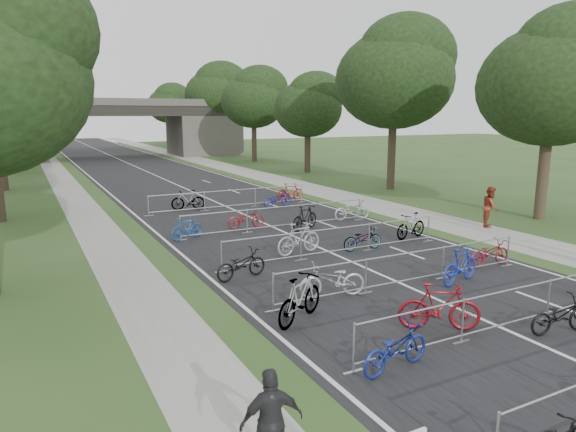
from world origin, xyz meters
name	(u,v)px	position (x,y,z in m)	size (l,w,h in m)	color
road	(141,169)	(0.00, 50.00, 0.01)	(11.00, 140.00, 0.01)	black
sidewalk_right	(218,165)	(8.00, 50.00, 0.01)	(3.00, 140.00, 0.01)	gray
sidewalk_left	(57,173)	(-7.50, 50.00, 0.01)	(2.00, 140.00, 0.01)	gray
lane_markings	(141,169)	(0.00, 50.00, 0.00)	(0.12, 140.00, 0.00)	silver
overpass_bridge	(113,128)	(0.00, 65.00, 3.53)	(31.00, 8.00, 7.05)	#4D4A45
tree_right_0	(555,80)	(13.11, 15.93, 6.92)	(7.17, 7.17, 10.93)	#33261C
tree_right_1	(397,75)	(13.11, 27.93, 7.90)	(8.18, 8.18, 12.47)	#33261C
tree_right_2	(309,106)	(13.11, 39.93, 5.95)	(6.16, 6.16, 9.39)	#33261C
tree_left_3	(1,100)	(-11.39, 51.93, 6.49)	(6.72, 6.72, 10.25)	#33261C
tree_right_3	(255,98)	(13.11, 51.93, 6.92)	(7.17, 7.17, 10.93)	#33261C
tree_left_4	(3,95)	(-11.39, 63.93, 7.30)	(7.56, 7.56, 11.53)	#33261C
tree_right_4	(217,93)	(13.11, 63.93, 7.90)	(8.18, 8.18, 12.47)	#33261C
tree_left_5	(4,91)	(-11.39, 75.93, 8.12)	(8.40, 8.40, 12.81)	#33261C
tree_right_5	(190,109)	(13.11, 75.93, 5.95)	(6.16, 6.16, 9.39)	#33261C
tree_left_6	(7,105)	(-11.39, 87.93, 6.49)	(6.72, 6.72, 10.25)	#33261C
tree_right_6	(169,104)	(13.11, 87.93, 6.92)	(7.17, 7.17, 10.93)	#33261C
barrier_row_2	(508,309)	(0.00, 7.20, 0.55)	(9.70, 0.08, 1.10)	#A6A9AE
barrier_row_3	(406,269)	(0.00, 11.00, 0.55)	(9.70, 0.08, 1.10)	#A6A9AE
barrier_row_4	(336,241)	(0.00, 15.00, 0.55)	(9.70, 0.08, 1.10)	#A6A9AE
barrier_row_5	(278,218)	(0.00, 20.00, 0.55)	(9.70, 0.08, 1.10)	#A6A9AE
barrier_row_6	(230,199)	(0.00, 26.00, 0.55)	(9.70, 0.08, 1.10)	#A6A9AE
bike_8	(395,349)	(-3.78, 6.88, 0.49)	(0.65, 1.86, 0.98)	navy
bike_9	(440,307)	(-1.50, 7.98, 0.61)	(0.57, 2.02, 1.21)	maroon
bike_10	(560,315)	(1.00, 6.49, 0.46)	(0.61, 1.75, 0.92)	black
bike_12	(300,299)	(-4.30, 10.05, 0.62)	(0.58, 2.06, 1.24)	#A6A9AE
bike_13	(332,280)	(-2.59, 11.18, 0.52)	(0.69, 1.99, 1.05)	#A5A5AD
bike_14	(460,266)	(1.68, 10.40, 0.58)	(0.55, 1.94, 1.16)	#1D30A0
bike_15	(489,253)	(4.03, 11.30, 0.46)	(0.62, 1.77, 0.93)	maroon
bike_16	(241,264)	(-4.30, 14.01, 0.49)	(0.65, 1.85, 0.97)	black
bike_17	(299,239)	(-1.21, 15.74, 0.61)	(0.58, 2.04, 1.22)	#A0A1A7
bike_18	(362,239)	(1.32, 15.14, 0.45)	(0.60, 1.72, 0.90)	#A6A9AE
bike_19	(411,226)	(4.30, 15.75, 0.55)	(0.52, 1.84, 1.11)	#A6A9AE
bike_20	(187,228)	(-4.30, 20.05, 0.49)	(0.46, 1.62, 0.98)	#1A4B92
bike_21	(246,219)	(-1.23, 20.86, 0.47)	(0.62, 1.78, 0.94)	maroon
bike_22	(305,218)	(1.08, 19.32, 0.57)	(0.54, 1.90, 1.14)	black
bike_23	(352,210)	(4.30, 20.20, 0.51)	(0.68, 1.95, 1.02)	#A6A7AD
bike_25	(188,200)	(-2.25, 26.70, 0.56)	(0.52, 1.85, 1.11)	#A6A9AE
bike_26	(277,199)	(2.49, 25.05, 0.49)	(0.65, 1.86, 0.98)	navy
bike_27	(290,192)	(4.30, 26.92, 0.53)	(0.50, 1.78, 1.07)	maroon
pedestrian_b	(491,207)	(9.20, 15.84, 0.96)	(0.93, 0.72, 1.91)	maroon
pedestrian_c	(271,422)	(-7.42, 5.27, 0.83)	(0.97, 0.41, 1.66)	#272729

